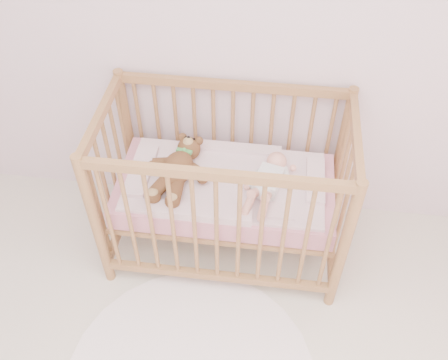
# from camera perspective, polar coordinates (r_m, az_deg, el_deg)

# --- Properties ---
(wall_back) EXTENTS (4.00, 0.02, 2.70)m
(wall_back) POSITION_cam_1_polar(r_m,az_deg,el_deg) (2.64, 0.93, 18.36)
(wall_back) COLOR silver
(wall_back) RESTS_ON floor
(crib) EXTENTS (1.36, 0.76, 1.00)m
(crib) POSITION_cam_1_polar(r_m,az_deg,el_deg) (2.83, 0.13, -0.97)
(crib) COLOR #AF774A
(crib) RESTS_ON floor
(mattress) EXTENTS (1.22, 0.62, 0.13)m
(mattress) POSITION_cam_1_polar(r_m,az_deg,el_deg) (2.85, 0.13, -1.17)
(mattress) COLOR pink
(mattress) RESTS_ON crib
(blanket) EXTENTS (1.10, 0.58, 0.06)m
(blanket) POSITION_cam_1_polar(r_m,az_deg,el_deg) (2.79, 0.13, -0.13)
(blanket) COLOR pink
(blanket) RESTS_ON mattress
(baby) EXTENTS (0.36, 0.55, 0.12)m
(baby) POSITION_cam_1_polar(r_m,az_deg,el_deg) (2.71, 5.10, 0.21)
(baby) COLOR silver
(baby) RESTS_ON blanket
(teddy_bear) EXTENTS (0.47, 0.59, 0.15)m
(teddy_bear) POSITION_cam_1_polar(r_m,az_deg,el_deg) (2.75, -5.39, 1.31)
(teddy_bear) COLOR brown
(teddy_bear) RESTS_ON blanket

